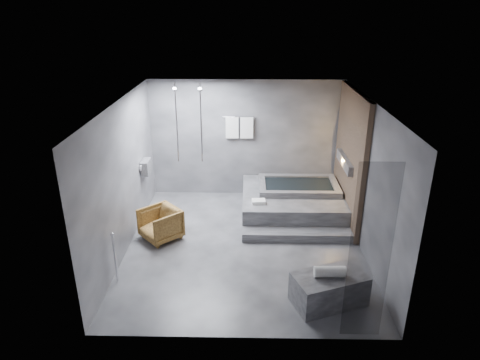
{
  "coord_description": "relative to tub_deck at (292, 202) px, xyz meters",
  "views": [
    {
      "loc": [
        0.06,
        -7.24,
        4.39
      ],
      "look_at": [
        -0.09,
        0.3,
        1.26
      ],
      "focal_mm": 32.0,
      "sensor_mm": 36.0,
      "label": 1
    }
  ],
  "objects": [
    {
      "name": "tub_step",
      "position": [
        0.0,
        -1.18,
        -0.16
      ],
      "size": [
        2.2,
        0.36,
        0.18
      ],
      "primitive_type": "cube",
      "color": "#37373A",
      "rests_on": "ground"
    },
    {
      "name": "deck_towel",
      "position": [
        -0.76,
        -0.58,
        0.29
      ],
      "size": [
        0.29,
        0.22,
        0.07
      ],
      "primitive_type": "cube",
      "rotation": [
        0.0,
        0.0,
        0.08
      ],
      "color": "white",
      "rests_on": "tub_deck"
    },
    {
      "name": "concrete_bench",
      "position": [
        0.29,
        -3.14,
        0.0
      ],
      "size": [
        1.26,
        0.97,
        0.5
      ],
      "primitive_type": "cube",
      "rotation": [
        0.0,
        0.0,
        0.36
      ],
      "color": "#333336",
      "rests_on": "ground"
    },
    {
      "name": "room",
      "position": [
        -0.65,
        -1.21,
        1.48
      ],
      "size": [
        5.0,
        5.04,
        2.82
      ],
      "color": "#313134",
      "rests_on": "ground"
    },
    {
      "name": "driftwood_chair",
      "position": [
        -2.73,
        -1.21,
        0.07
      ],
      "size": [
        0.99,
        0.99,
        0.65
      ],
      "primitive_type": "imported",
      "rotation": [
        0.0,
        0.0,
        -0.83
      ],
      "color": "#4B3012",
      "rests_on": "ground"
    },
    {
      "name": "rolled_towel",
      "position": [
        0.27,
        -3.16,
        0.34
      ],
      "size": [
        0.48,
        0.19,
        0.17
      ],
      "primitive_type": "cylinder",
      "rotation": [
        0.0,
        1.57,
        0.03
      ],
      "color": "silver",
      "rests_on": "concrete_bench"
    },
    {
      "name": "tub_deck",
      "position": [
        0.0,
        0.0,
        0.0
      ],
      "size": [
        2.2,
        2.0,
        0.5
      ],
      "primitive_type": "cube",
      "color": "#37373A",
      "rests_on": "ground"
    }
  ]
}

